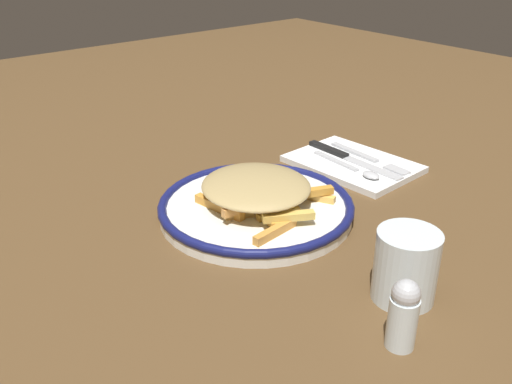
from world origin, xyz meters
TOP-DOWN VIEW (x-y plane):
  - ground_plane at (0.00, 0.00)m, footprint 2.60×2.60m
  - plate at (0.00, 0.00)m, footprint 0.29×0.29m
  - fries_heap at (0.00, 0.00)m, footprint 0.21×0.21m
  - napkin at (-0.25, -0.03)m, footprint 0.17×0.22m
  - fork at (-0.28, -0.02)m, footprint 0.02×0.18m
  - knife at (-0.25, -0.05)m, footprint 0.02×0.21m
  - spoon at (-0.22, 0.00)m, footprint 0.02×0.15m
  - water_glass at (-0.01, 0.26)m, footprint 0.07×0.07m
  - salt_shaker at (0.06, 0.31)m, footprint 0.03×0.03m

SIDE VIEW (x-z plane):
  - ground_plane at x=0.00m, z-range 0.00..0.00m
  - napkin at x=-0.25m, z-range 0.00..0.01m
  - fork at x=-0.28m, z-range 0.01..0.02m
  - plate at x=0.00m, z-range 0.00..0.03m
  - knife at x=-0.25m, z-range 0.01..0.02m
  - spoon at x=-0.22m, z-range 0.01..0.02m
  - salt_shaker at x=0.06m, z-range 0.00..0.08m
  - water_glass at x=-0.01m, z-range 0.00..0.09m
  - fries_heap at x=0.00m, z-range 0.02..0.06m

